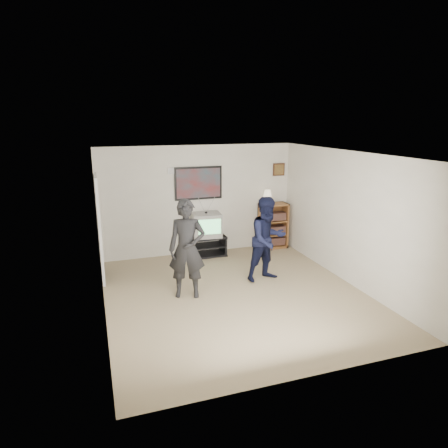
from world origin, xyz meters
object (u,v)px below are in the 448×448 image
person_short (268,239)px  bookshelf (273,226)px  crt_television (206,225)px  person_tall (187,249)px  media_stand (205,246)px

person_short → bookshelf: bearing=50.7°
crt_television → person_tall: 2.20m
person_tall → person_short: person_tall is taller
person_tall → person_short: 1.66m
crt_television → person_short: 1.89m
media_stand → bookshelf: 1.76m
crt_television → bookshelf: size_ratio=0.58×
crt_television → person_tall: size_ratio=0.36×
bookshelf → person_tall: person_tall is taller
crt_television → person_tall: (-0.92, -1.99, 0.15)m
media_stand → bookshelf: bearing=1.5°
crt_television → bookshelf: 1.71m
person_tall → bookshelf: bearing=55.5°
media_stand → bookshelf: size_ratio=0.84×
media_stand → crt_television: size_ratio=1.45×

